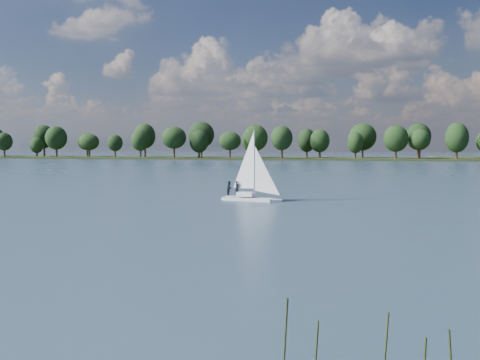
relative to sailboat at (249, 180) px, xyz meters
name	(u,v)px	position (x,y,z in m)	size (l,w,h in m)	color
ground	(285,172)	(-4.81, 62.91, -2.28)	(700.00, 700.00, 0.00)	#233342
far_shore	(322,159)	(-4.81, 174.91, -2.28)	(660.00, 40.00, 1.50)	black
sailboat	(249,180)	(0.00, 0.00, 0.00)	(6.42, 2.92, 8.16)	silver
treeline	(311,140)	(-9.22, 171.55, 5.87)	(562.63, 74.23, 18.70)	black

